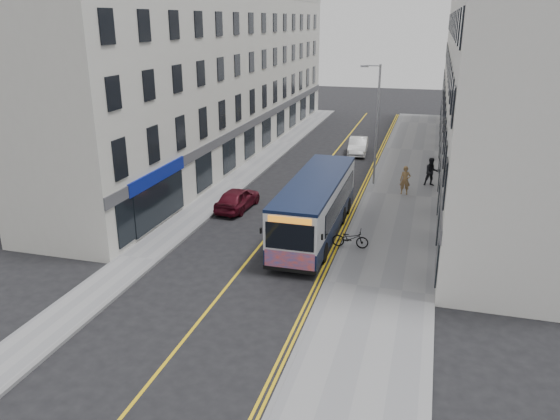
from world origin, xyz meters
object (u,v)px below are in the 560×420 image
Objects in this scene: pedestrian_near at (405,180)px; pedestrian_far at (431,172)px; bicycle at (350,238)px; car_maroon at (237,199)px; city_bus at (316,205)px; car_white at (358,146)px; streetlamp at (376,121)px.

pedestrian_far is (1.56, 2.41, 0.03)m from pedestrian_near.
pedestrian_far reaches higher than bicycle.
car_maroon is at bearing -148.79° from pedestrian_near.
car_maroon is (-9.36, -5.36, -0.36)m from pedestrian_near.
pedestrian_far is at bearing -18.80° from bicycle.
city_bus is 2.53× the size of car_white.
pedestrian_far is at bearing 9.10° from streetlamp.
pedestrian_near reaches higher than car_white.
pedestrian_near reaches higher than bicycle.
bicycle is 12.45m from pedestrian_far.
pedestrian_near is at bearing -38.90° from streetlamp.
pedestrian_near is at bearing -71.02° from car_white.
pedestrian_near reaches higher than car_maroon.
bicycle is at bearing 154.76° from car_maroon.
pedestrian_near is 0.44× the size of car_white.
pedestrian_far reaches higher than car_maroon.
car_white is (-6.04, 8.18, -0.38)m from pedestrian_far.
car_maroon is (-7.12, -7.17, -3.71)m from streetlamp.
city_bus is at bearing -133.17° from pedestrian_far.
streetlamp reaches higher than city_bus.
city_bus is 11.95m from pedestrian_far.
pedestrian_far is 0.48× the size of car_maroon.
car_white reaches higher than bicycle.
city_bus is 18.73m from car_white.
pedestrian_far reaches higher than car_white.
pedestrian_far is at bearing 58.51° from pedestrian_near.
city_bus is at bearing -115.20° from pedestrian_near.
streetlamp is 4.49× the size of bicycle.
pedestrian_far is at bearing -57.49° from car_white.
streetlamp is 10.44m from city_bus.
city_bus reaches higher than car_maroon.
streetlamp is 0.76× the size of city_bus.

